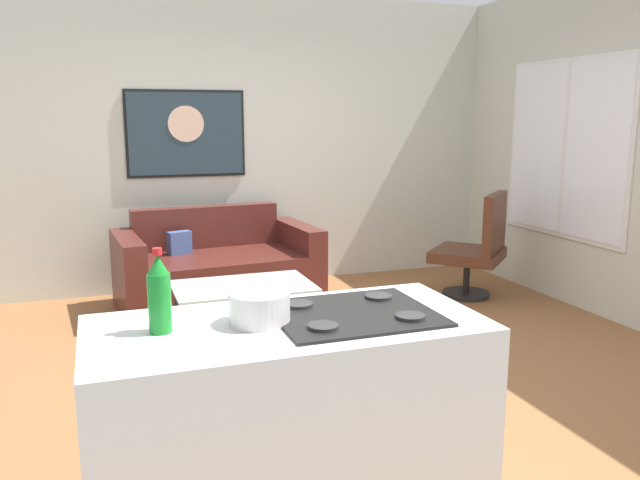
{
  "coord_description": "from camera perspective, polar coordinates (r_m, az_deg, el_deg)",
  "views": [
    {
      "loc": [
        -1.34,
        -3.73,
        1.65
      ],
      "look_at": [
        0.29,
        0.9,
        0.7
      ],
      "focal_mm": 35.84,
      "sensor_mm": 36.0,
      "label": 1
    }
  ],
  "objects": [
    {
      "name": "couch",
      "position": [
        5.75,
        -9.18,
        -2.8
      ],
      "size": [
        1.78,
        1.08,
        0.84
      ],
      "color": "#4D201A",
      "rests_on": "ground"
    },
    {
      "name": "ground",
      "position": [
        4.3,
        0.32,
        -11.91
      ],
      "size": [
        6.4,
        6.4,
        0.04
      ],
      "primitive_type": "cube",
      "color": "#905C35"
    },
    {
      "name": "soda_bottle",
      "position": [
        2.27,
        -14.16,
        -4.76
      ],
      "size": [
        0.08,
        0.08,
        0.3
      ],
      "color": "#1A8729",
      "rests_on": "kitchen_counter"
    },
    {
      "name": "back_wall",
      "position": [
        6.3,
        -7.22,
        8.6
      ],
      "size": [
        6.4,
        0.05,
        2.8
      ],
      "primitive_type": "cube",
      "color": "beige",
      "rests_on": "ground"
    },
    {
      "name": "kitchen_counter",
      "position": [
        2.53,
        -2.82,
        -17.1
      ],
      "size": [
        1.44,
        0.68,
        0.94
      ],
      "color": "silver",
      "rests_on": "ground"
    },
    {
      "name": "coffee_table",
      "position": [
        4.66,
        -6.88,
        -4.42
      ],
      "size": [
        0.99,
        0.63,
        0.46
      ],
      "color": "silver",
      "rests_on": "ground"
    },
    {
      "name": "wall_painting",
      "position": [
        6.17,
        -11.87,
        9.29
      ],
      "size": [
        1.1,
        0.03,
        0.81
      ],
      "color": "black"
    },
    {
      "name": "right_wall",
      "position": [
        5.66,
        25.32,
        7.39
      ],
      "size": [
        0.05,
        6.4,
        2.8
      ],
      "primitive_type": "cube",
      "color": "beige",
      "rests_on": "ground"
    },
    {
      "name": "window",
      "position": [
        6.07,
        21.05,
        7.59
      ],
      "size": [
        0.03,
        1.54,
        1.57
      ],
      "color": "silver"
    },
    {
      "name": "mixing_bowl",
      "position": [
        2.33,
        -5.42,
        -6.1
      ],
      "size": [
        0.22,
        0.22,
        0.12
      ],
      "color": "silver",
      "rests_on": "kitchen_counter"
    },
    {
      "name": "armchair",
      "position": [
        6.02,
        13.85,
        -0.69
      ],
      "size": [
        0.86,
        0.86,
        0.98
      ],
      "color": "black",
      "rests_on": "ground"
    }
  ]
}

